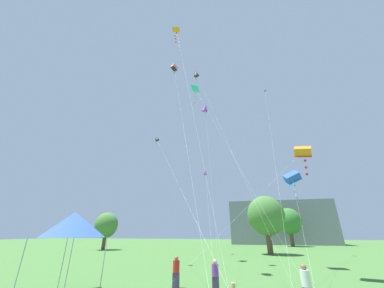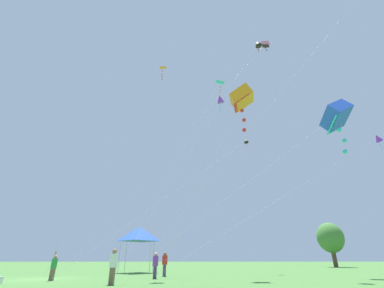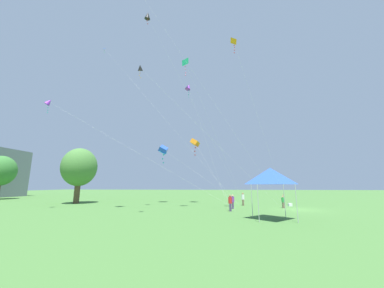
% 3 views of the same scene
% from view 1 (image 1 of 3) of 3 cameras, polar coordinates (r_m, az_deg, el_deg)
% --- Properties ---
extents(distant_building, '(28.15, 14.45, 11.64)m').
position_cam_1_polar(distant_building, '(74.06, 22.05, -18.90)').
color(distant_building, slate).
rests_on(distant_building, ground).
extents(tree_far_left, '(4.60, 4.14, 6.94)m').
position_cam_1_polar(tree_far_left, '(49.24, -21.89, -19.45)').
color(tree_far_left, brown).
rests_on(tree_far_left, ground).
extents(tree_far_centre, '(5.83, 5.25, 8.80)m').
position_cam_1_polar(tree_far_centre, '(38.62, 19.11, -17.58)').
color(tree_far_centre, brown).
rests_on(tree_far_centre, ground).
extents(tree_far_right, '(5.87, 5.28, 8.85)m').
position_cam_1_polar(tree_far_right, '(61.50, 24.45, -18.23)').
color(tree_far_right, brown).
rests_on(tree_far_right, ground).
extents(festival_tent, '(3.23, 3.23, 4.32)m').
position_cam_1_polar(festival_tent, '(15.39, -29.12, -18.20)').
color(festival_tent, '#B7B7BC').
rests_on(festival_tent, ground).
extents(person_white_shirt, '(0.42, 0.42, 1.77)m').
position_cam_1_polar(person_white_shirt, '(12.98, 28.23, -30.02)').
color(person_white_shirt, brown).
rests_on(person_white_shirt, ground).
extents(person_purple_shirt, '(0.40, 0.40, 1.68)m').
position_cam_1_polar(person_purple_shirt, '(14.66, 6.22, -31.25)').
color(person_purple_shirt, '#473860').
rests_on(person_purple_shirt, ground).
extents(person_red_shirt, '(0.42, 0.42, 1.77)m').
position_cam_1_polar(person_red_shirt, '(15.65, -4.26, -30.57)').
color(person_red_shirt, '#473860').
rests_on(person_red_shirt, ground).
extents(kite_purple_diamond_0, '(1.95, 5.40, 16.16)m').
position_cam_1_polar(kite_purple_diamond_0, '(23.54, 3.54, 9.54)').
color(kite_purple_diamond_0, silver).
rests_on(kite_purple_diamond_0, ground).
extents(kite_purple_diamond_1, '(4.67, 23.38, 13.62)m').
position_cam_1_polar(kite_purple_diamond_1, '(38.65, 3.54, -7.69)').
color(kite_purple_diamond_1, silver).
rests_on(kite_purple_diamond_1, ground).
extents(kite_black_diamond_2, '(10.76, 16.09, 14.90)m').
position_cam_1_polar(kite_black_diamond_2, '(28.15, -9.41, 1.36)').
color(kite_black_diamond_2, silver).
rests_on(kite_black_diamond_2, ground).
extents(kite_orange_box_3, '(11.42, 6.10, 10.54)m').
position_cam_1_polar(kite_orange_box_3, '(21.46, 27.44, -1.93)').
color(kite_orange_box_3, silver).
rests_on(kite_orange_box_3, ground).
extents(kite_orange_delta_4, '(4.89, 6.84, 21.16)m').
position_cam_1_polar(kite_orange_delta_4, '(22.64, -4.14, 27.92)').
color(kite_orange_delta_4, silver).
rests_on(kite_orange_delta_4, ground).
extents(kite_black_diamond_5, '(7.94, 13.31, 25.72)m').
position_cam_1_polar(kite_black_diamond_5, '(33.70, 1.09, 18.24)').
color(kite_black_diamond_5, silver).
rests_on(kite_black_diamond_5, ground).
extents(kite_pink_box_6, '(9.24, 20.57, 30.18)m').
position_cam_1_polar(kite_pink_box_6, '(39.47, -4.79, 19.58)').
color(kite_pink_box_6, silver).
rests_on(kite_pink_box_6, ground).
extents(kite_blue_delta_7, '(4.55, 24.68, 29.30)m').
position_cam_1_polar(kite_blue_delta_7, '(44.07, 19.00, 12.55)').
color(kite_blue_delta_7, silver).
rests_on(kite_blue_delta_7, ground).
extents(kite_blue_box_8, '(3.57, 13.14, 9.68)m').
position_cam_1_polar(kite_blue_box_8, '(26.22, 25.15, -8.15)').
color(kite_blue_box_8, silver).
rests_on(kite_blue_box_8, ground).
extents(kite_cyan_delta_9, '(7.71, 8.44, 18.97)m').
position_cam_1_polar(kite_cyan_delta_9, '(25.51, 1.00, 14.25)').
color(kite_cyan_delta_9, silver).
rests_on(kite_cyan_delta_9, ground).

